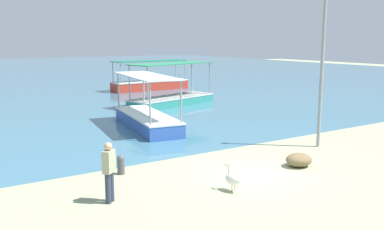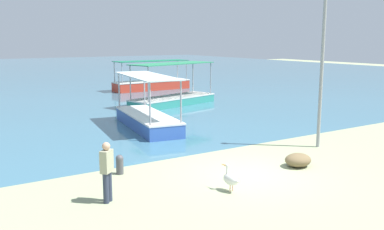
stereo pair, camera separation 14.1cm
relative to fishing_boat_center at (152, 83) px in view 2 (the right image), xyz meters
name	(u,v)px [view 2 (the right image)]	position (x,y,z in m)	size (l,w,h in m)	color
ground	(249,174)	(-8.19, -23.02, -0.56)	(120.00, 120.00, 0.00)	#96A077
harbor_water	(4,74)	(-8.19, 24.98, -0.56)	(110.00, 90.00, 0.00)	#3C6D85
fishing_boat_center	(152,83)	(0.00, 0.00, 0.00)	(6.91, 2.05, 2.55)	red
fishing_boat_near_left	(173,97)	(-2.79, -8.58, -0.05)	(6.76, 3.61, 2.82)	teal
fishing_boat_far_left	(147,117)	(-7.68, -14.49, -0.03)	(2.67, 6.22, 2.64)	#355CB1
pelican	(231,179)	(-9.69, -23.97, -0.18)	(0.34, 0.81, 0.80)	#E0997A
lamp_post	(322,58)	(-3.42, -21.74, 3.11)	(0.28, 0.28, 6.60)	gray
mooring_bollard	(120,164)	(-11.80, -20.70, -0.21)	(0.25, 0.25, 0.66)	#47474C
fisherman_standing	(107,170)	(-13.06, -22.84, 0.35)	(0.45, 0.43, 1.69)	#2C3347
net_pile	(298,160)	(-6.18, -23.28, -0.32)	(0.97, 0.83, 0.47)	brown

